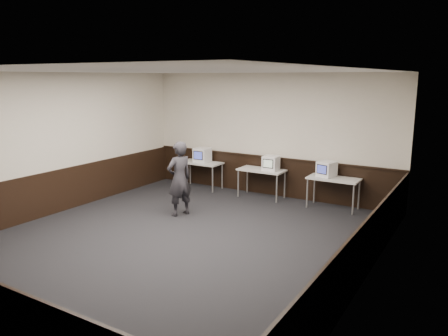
# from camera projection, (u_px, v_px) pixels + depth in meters

# --- Properties ---
(floor) EXTENTS (8.00, 8.00, 0.00)m
(floor) POSITION_uv_depth(u_px,v_px,m) (178.00, 240.00, 8.42)
(floor) COLOR black
(floor) RESTS_ON ground
(ceiling) EXTENTS (8.00, 8.00, 0.00)m
(ceiling) POSITION_uv_depth(u_px,v_px,m) (174.00, 71.00, 7.77)
(ceiling) COLOR white
(ceiling) RESTS_ON back_wall
(back_wall) EXTENTS (7.00, 0.00, 7.00)m
(back_wall) POSITION_uv_depth(u_px,v_px,m) (269.00, 135.00, 11.44)
(back_wall) COLOR beige
(back_wall) RESTS_ON ground
(left_wall) EXTENTS (0.00, 8.00, 8.00)m
(left_wall) POSITION_uv_depth(u_px,v_px,m) (53.00, 144.00, 9.87)
(left_wall) COLOR beige
(left_wall) RESTS_ON ground
(right_wall) EXTENTS (0.00, 8.00, 8.00)m
(right_wall) POSITION_uv_depth(u_px,v_px,m) (369.00, 182.00, 6.32)
(right_wall) COLOR beige
(right_wall) RESTS_ON ground
(wainscot_back) EXTENTS (6.98, 0.04, 1.00)m
(wainscot_back) POSITION_uv_depth(u_px,v_px,m) (268.00, 176.00, 11.65)
(wainscot_back) COLOR black
(wainscot_back) RESTS_ON back_wall
(wainscot_left) EXTENTS (0.04, 7.98, 1.00)m
(wainscot_left) POSITION_uv_depth(u_px,v_px,m) (57.00, 191.00, 10.08)
(wainscot_left) COLOR black
(wainscot_left) RESTS_ON left_wall
(wainscot_right) EXTENTS (0.04, 7.98, 1.00)m
(wainscot_right) POSITION_uv_depth(u_px,v_px,m) (363.00, 253.00, 6.56)
(wainscot_right) COLOR black
(wainscot_right) RESTS_ON right_wall
(wainscot_rail) EXTENTS (6.98, 0.06, 0.04)m
(wainscot_rail) POSITION_uv_depth(u_px,v_px,m) (268.00, 157.00, 11.53)
(wainscot_rail) COLOR black
(wainscot_rail) RESTS_ON wainscot_back
(desk_left) EXTENTS (1.20, 0.60, 0.75)m
(desk_left) POSITION_uv_depth(u_px,v_px,m) (201.00, 164.00, 12.26)
(desk_left) COLOR beige
(desk_left) RESTS_ON ground
(desk_center) EXTENTS (1.20, 0.60, 0.75)m
(desk_center) POSITION_uv_depth(u_px,v_px,m) (262.00, 172.00, 11.30)
(desk_center) COLOR beige
(desk_center) RESTS_ON ground
(desk_right) EXTENTS (1.20, 0.60, 0.75)m
(desk_right) POSITION_uv_depth(u_px,v_px,m) (334.00, 181.00, 10.34)
(desk_right) COLOR beige
(desk_right) RESTS_ON ground
(emac_left) EXTENTS (0.41, 0.44, 0.40)m
(emac_left) POSITION_uv_depth(u_px,v_px,m) (202.00, 155.00, 12.21)
(emac_left) COLOR white
(emac_left) RESTS_ON desk_left
(emac_center) EXTENTS (0.39, 0.42, 0.37)m
(emac_center) POSITION_uv_depth(u_px,v_px,m) (271.00, 163.00, 11.14)
(emac_center) COLOR white
(emac_center) RESTS_ON desk_center
(emac_right) EXTENTS (0.47, 0.48, 0.37)m
(emac_right) POSITION_uv_depth(u_px,v_px,m) (327.00, 169.00, 10.41)
(emac_right) COLOR white
(emac_right) RESTS_ON desk_right
(person) EXTENTS (0.59, 0.72, 1.70)m
(person) POSITION_uv_depth(u_px,v_px,m) (179.00, 179.00, 9.81)
(person) COLOR #26252A
(person) RESTS_ON ground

